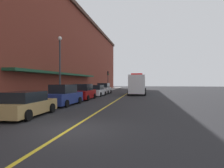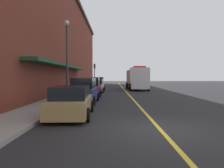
{
  "view_description": "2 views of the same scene",
  "coord_description": "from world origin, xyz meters",
  "px_view_note": "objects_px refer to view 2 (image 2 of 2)",
  "views": [
    {
      "loc": [
        3.42,
        -8.58,
        2.17
      ],
      "look_at": [
        -1.22,
        18.02,
        1.81
      ],
      "focal_mm": 32.01,
      "sensor_mm": 36.0,
      "label": 1
    },
    {
      "loc": [
        -1.85,
        -8.69,
        2.05
      ],
      "look_at": [
        -1.78,
        23.91,
        0.88
      ],
      "focal_mm": 36.24,
      "sensor_mm": 36.0,
      "label": 2
    }
  ],
  "objects_px": {
    "parked_car_0": "(71,102)",
    "parked_car_2": "(90,88)",
    "box_truck": "(136,79)",
    "street_lamp_left": "(66,50)",
    "parked_car_4": "(97,84)",
    "parking_meter_0": "(86,83)",
    "parking_meter_1": "(88,82)",
    "traffic_light_near": "(94,70)",
    "parked_car_3": "(96,86)",
    "parked_car_1": "(84,91)"
  },
  "relations": [
    {
      "from": "parked_car_0",
      "to": "parking_meter_1",
      "type": "relative_size",
      "value": 3.63
    },
    {
      "from": "parked_car_1",
      "to": "traffic_light_near",
      "type": "relative_size",
      "value": 1.13
    },
    {
      "from": "parked_car_2",
      "to": "traffic_light_near",
      "type": "bearing_deg",
      "value": 2.46
    },
    {
      "from": "parked_car_3",
      "to": "traffic_light_near",
      "type": "xyz_separation_m",
      "value": [
        -1.42,
        15.83,
        2.39
      ]
    },
    {
      "from": "parking_meter_0",
      "to": "parked_car_4",
      "type": "bearing_deg",
      "value": 70.81
    },
    {
      "from": "parked_car_3",
      "to": "parking_meter_1",
      "type": "relative_size",
      "value": 3.44
    },
    {
      "from": "parked_car_0",
      "to": "parked_car_4",
      "type": "xyz_separation_m",
      "value": [
        -0.09,
        23.0,
        0.13
      ]
    },
    {
      "from": "parked_car_0",
      "to": "street_lamp_left",
      "type": "height_order",
      "value": "street_lamp_left"
    },
    {
      "from": "parked_car_1",
      "to": "street_lamp_left",
      "type": "relative_size",
      "value": 0.7
    },
    {
      "from": "parked_car_1",
      "to": "parked_car_2",
      "type": "bearing_deg",
      "value": 1.98
    },
    {
      "from": "box_truck",
      "to": "parked_car_4",
      "type": "bearing_deg",
      "value": -92.55
    },
    {
      "from": "box_truck",
      "to": "street_lamp_left",
      "type": "xyz_separation_m",
      "value": [
        -7.85,
        -13.49,
        2.78
      ]
    },
    {
      "from": "parking_meter_0",
      "to": "parking_meter_1",
      "type": "relative_size",
      "value": 1.0
    },
    {
      "from": "parked_car_1",
      "to": "parking_meter_0",
      "type": "bearing_deg",
      "value": 7.71
    },
    {
      "from": "street_lamp_left",
      "to": "parked_car_1",
      "type": "bearing_deg",
      "value": -59.9
    },
    {
      "from": "parking_meter_1",
      "to": "parking_meter_0",
      "type": "bearing_deg",
      "value": -90.0
    },
    {
      "from": "parking_meter_0",
      "to": "street_lamp_left",
      "type": "distance_m",
      "value": 10.44
    },
    {
      "from": "parked_car_0",
      "to": "parked_car_1",
      "type": "distance_m",
      "value": 5.84
    },
    {
      "from": "parked_car_3",
      "to": "street_lamp_left",
      "type": "relative_size",
      "value": 0.66
    },
    {
      "from": "parking_meter_1",
      "to": "traffic_light_near",
      "type": "height_order",
      "value": "traffic_light_near"
    },
    {
      "from": "parked_car_1",
      "to": "parked_car_2",
      "type": "xyz_separation_m",
      "value": [
        -0.02,
        5.68,
        -0.01
      ]
    },
    {
      "from": "street_lamp_left",
      "to": "traffic_light_near",
      "type": "relative_size",
      "value": 1.61
    },
    {
      "from": "parked_car_1",
      "to": "street_lamp_left",
      "type": "xyz_separation_m",
      "value": [
        -1.99,
        3.43,
        3.52
      ]
    },
    {
      "from": "parked_car_2",
      "to": "parked_car_4",
      "type": "xyz_separation_m",
      "value": [
        -0.02,
        11.48,
        0.0
      ]
    },
    {
      "from": "box_truck",
      "to": "parking_meter_1",
      "type": "xyz_separation_m",
      "value": [
        -7.25,
        -0.02,
        -0.56
      ]
    },
    {
      "from": "box_truck",
      "to": "parked_car_2",
      "type": "bearing_deg",
      "value": -27.79
    },
    {
      "from": "parked_car_3",
      "to": "parking_meter_0",
      "type": "relative_size",
      "value": 3.44
    },
    {
      "from": "parked_car_3",
      "to": "parked_car_4",
      "type": "distance_m",
      "value": 5.55
    },
    {
      "from": "parked_car_4",
      "to": "parking_meter_1",
      "type": "relative_size",
      "value": 3.6
    },
    {
      "from": "parked_car_2",
      "to": "parked_car_4",
      "type": "height_order",
      "value": "parked_car_4"
    },
    {
      "from": "parking_meter_0",
      "to": "traffic_light_near",
      "type": "distance_m",
      "value": 14.29
    },
    {
      "from": "parking_meter_1",
      "to": "street_lamp_left",
      "type": "distance_m",
      "value": 13.89
    },
    {
      "from": "parked_car_4",
      "to": "parked_car_2",
      "type": "bearing_deg",
      "value": 179.12
    },
    {
      "from": "parked_car_0",
      "to": "box_truck",
      "type": "xyz_separation_m",
      "value": [
        5.81,
        22.75,
        0.89
      ]
    },
    {
      "from": "parked_car_1",
      "to": "parked_car_2",
      "type": "relative_size",
      "value": 1.01
    },
    {
      "from": "street_lamp_left",
      "to": "parked_car_4",
      "type": "bearing_deg",
      "value": 81.95
    },
    {
      "from": "parked_car_3",
      "to": "parking_meter_1",
      "type": "height_order",
      "value": "parked_car_3"
    },
    {
      "from": "parked_car_3",
      "to": "parking_meter_0",
      "type": "bearing_deg",
      "value": 42.48
    },
    {
      "from": "traffic_light_near",
      "to": "street_lamp_left",
      "type": "bearing_deg",
      "value": -91.58
    },
    {
      "from": "parked_car_4",
      "to": "traffic_light_near",
      "type": "height_order",
      "value": "traffic_light_near"
    },
    {
      "from": "parked_car_0",
      "to": "parked_car_4",
      "type": "height_order",
      "value": "parked_car_4"
    },
    {
      "from": "parked_car_1",
      "to": "box_truck",
      "type": "distance_m",
      "value": 17.92
    },
    {
      "from": "parked_car_0",
      "to": "parking_meter_1",
      "type": "xyz_separation_m",
      "value": [
        -1.44,
        22.73,
        0.33
      ]
    },
    {
      "from": "street_lamp_left",
      "to": "parked_car_0",
      "type": "bearing_deg",
      "value": -77.59
    },
    {
      "from": "box_truck",
      "to": "parked_car_3",
      "type": "bearing_deg",
      "value": -47.57
    },
    {
      "from": "parked_car_0",
      "to": "box_truck",
      "type": "relative_size",
      "value": 0.52
    },
    {
      "from": "parked_car_0",
      "to": "parked_car_2",
      "type": "height_order",
      "value": "parked_car_2"
    },
    {
      "from": "parked_car_0",
      "to": "parking_meter_1",
      "type": "distance_m",
      "value": 22.78
    },
    {
      "from": "parked_car_2",
      "to": "parking_meter_0",
      "type": "bearing_deg",
      "value": 9.19
    },
    {
      "from": "traffic_light_near",
      "to": "parked_car_2",
      "type": "bearing_deg",
      "value": -86.57
    }
  ]
}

